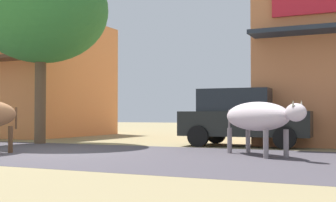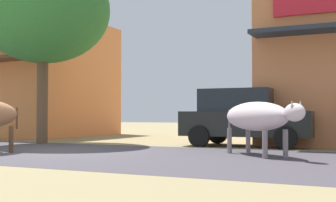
% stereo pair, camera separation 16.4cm
% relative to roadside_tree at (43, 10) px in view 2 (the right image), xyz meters
% --- Properties ---
extents(ground, '(80.00, 80.00, 0.00)m').
position_rel_roadside_tree_xyz_m(ground, '(2.41, -2.55, -4.24)').
color(ground, '#92825A').
extents(asphalt_road, '(72.00, 5.70, 0.00)m').
position_rel_roadside_tree_xyz_m(asphalt_road, '(2.41, -2.55, -4.24)').
color(asphalt_road, '#454047').
rests_on(asphalt_road, ground).
extents(storefront_left_cafe, '(7.36, 6.63, 4.93)m').
position_rel_roadside_tree_xyz_m(storefront_left_cafe, '(-5.18, 4.34, -1.78)').
color(storefront_left_cafe, '#E18549').
rests_on(storefront_left_cafe, ground).
extents(roadside_tree, '(4.26, 4.26, 5.97)m').
position_rel_roadside_tree_xyz_m(roadside_tree, '(0.00, 0.00, 0.00)').
color(roadside_tree, brown).
rests_on(roadside_tree, ground).
extents(parked_hatchback_car, '(3.72, 2.02, 1.64)m').
position_rel_roadside_tree_xyz_m(parked_hatchback_car, '(6.20, 1.48, -3.40)').
color(parked_hatchback_car, black).
rests_on(parked_hatchback_car, ground).
extents(cow_far_dark, '(2.39, 2.22, 1.19)m').
position_rel_roadside_tree_xyz_m(cow_far_dark, '(7.31, -1.42, -3.39)').
color(cow_far_dark, silver).
rests_on(cow_far_dark, ground).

